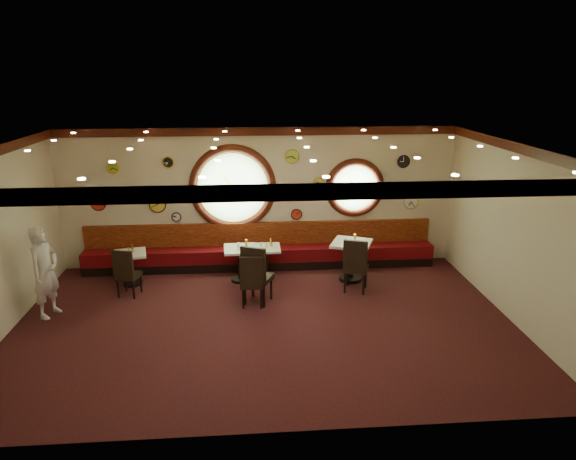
% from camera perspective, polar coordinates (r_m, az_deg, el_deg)
% --- Properties ---
extents(floor, '(9.00, 6.00, 0.00)m').
position_cam_1_polar(floor, '(9.52, -2.55, -10.17)').
color(floor, black).
rests_on(floor, ground).
extents(ceiling, '(9.00, 6.00, 0.02)m').
position_cam_1_polar(ceiling, '(8.53, -2.84, 9.27)').
color(ceiling, '#B39232').
rests_on(ceiling, wall_back).
extents(wall_back, '(9.00, 0.02, 3.20)m').
position_cam_1_polar(wall_back, '(11.78, -3.19, 3.59)').
color(wall_back, beige).
rests_on(wall_back, floor).
extents(wall_front, '(9.00, 0.02, 3.20)m').
position_cam_1_polar(wall_front, '(6.12, -1.70, -9.84)').
color(wall_front, beige).
rests_on(wall_front, floor).
extents(wall_right, '(0.02, 6.00, 3.20)m').
position_cam_1_polar(wall_right, '(10.08, 23.81, -0.27)').
color(wall_right, beige).
rests_on(wall_right, floor).
extents(molding_back, '(9.00, 0.10, 0.18)m').
position_cam_1_polar(molding_back, '(11.46, -3.31, 10.89)').
color(molding_back, '#3D130B').
rests_on(molding_back, wall_back).
extents(molding_front, '(9.00, 0.10, 0.18)m').
position_cam_1_polar(molding_front, '(5.64, -1.87, 4.16)').
color(molding_front, '#3D130B').
rests_on(molding_front, wall_back).
extents(molding_right, '(0.10, 6.00, 0.18)m').
position_cam_1_polar(molding_right, '(9.75, 24.63, 8.21)').
color(molding_right, '#3D130B').
rests_on(molding_right, wall_back).
extents(banquette_base, '(8.00, 0.55, 0.20)m').
position_cam_1_polar(banquette_base, '(11.96, -3.03, -3.72)').
color(banquette_base, black).
rests_on(banquette_base, floor).
extents(banquette_seat, '(8.00, 0.55, 0.30)m').
position_cam_1_polar(banquette_seat, '(11.87, -3.05, -2.60)').
color(banquette_seat, '#54070C').
rests_on(banquette_seat, banquette_base).
extents(banquette_back, '(8.00, 0.10, 0.55)m').
position_cam_1_polar(banquette_back, '(11.95, -3.11, -0.43)').
color(banquette_back, '#5C0709').
rests_on(banquette_back, wall_back).
extents(porthole_left_glass, '(1.66, 0.02, 1.66)m').
position_cam_1_polar(porthole_left_glass, '(11.72, -6.15, 4.71)').
color(porthole_left_glass, '#8DC274').
rests_on(porthole_left_glass, wall_back).
extents(porthole_left_frame, '(1.98, 0.18, 1.98)m').
position_cam_1_polar(porthole_left_frame, '(11.70, -6.15, 4.69)').
color(porthole_left_frame, '#3D130B').
rests_on(porthole_left_frame, wall_back).
extents(porthole_left_ring, '(1.61, 0.03, 1.61)m').
position_cam_1_polar(porthole_left_ring, '(11.68, -6.16, 4.66)').
color(porthole_left_ring, gold).
rests_on(porthole_left_ring, wall_back).
extents(porthole_right_glass, '(1.10, 0.02, 1.10)m').
position_cam_1_polar(porthole_right_glass, '(11.98, 7.41, 4.69)').
color(porthole_right_glass, '#8DC274').
rests_on(porthole_right_glass, wall_back).
extents(porthole_right_frame, '(1.38, 0.18, 1.38)m').
position_cam_1_polar(porthole_right_frame, '(11.96, 7.43, 4.68)').
color(porthole_right_frame, '#3D130B').
rests_on(porthole_right_frame, wall_back).
extents(porthole_right_ring, '(1.09, 0.03, 1.09)m').
position_cam_1_polar(porthole_right_ring, '(11.94, 7.45, 4.64)').
color(porthole_right_ring, gold).
rests_on(porthole_right_ring, wall_back).
extents(wall_clock_0, '(0.22, 0.03, 0.22)m').
position_cam_1_polar(wall_clock_0, '(11.77, 3.40, 5.33)').
color(wall_clock_0, '#CDD747').
rests_on(wall_clock_0, wall_back).
extents(wall_clock_1, '(0.28, 0.03, 0.28)m').
position_cam_1_polar(wall_clock_1, '(12.10, 12.70, 7.44)').
color(wall_clock_1, black).
rests_on(wall_clock_1, wall_back).
extents(wall_clock_2, '(0.30, 0.03, 0.30)m').
position_cam_1_polar(wall_clock_2, '(11.59, 0.49, 8.19)').
color(wall_clock_2, '#B3D241').
rests_on(wall_clock_2, wall_back).
extents(wall_clock_3, '(0.24, 0.03, 0.24)m').
position_cam_1_polar(wall_clock_3, '(11.70, -13.18, 7.32)').
color(wall_clock_3, black).
rests_on(wall_clock_3, wall_back).
extents(wall_clock_4, '(0.24, 0.03, 0.24)m').
position_cam_1_polar(wall_clock_4, '(11.89, 0.95, 1.76)').
color(wall_clock_4, red).
rests_on(wall_clock_4, wall_back).
extents(wall_clock_5, '(0.20, 0.03, 0.20)m').
position_cam_1_polar(wall_clock_5, '(11.95, -12.30, 1.44)').
color(wall_clock_5, white).
rests_on(wall_clock_5, wall_back).
extents(wall_clock_6, '(0.26, 0.03, 0.26)m').
position_cam_1_polar(wall_clock_6, '(11.95, -18.87, 6.57)').
color(wall_clock_6, '#ACC527').
rests_on(wall_clock_6, wall_back).
extents(wall_clock_7, '(0.34, 0.03, 0.34)m').
position_cam_1_polar(wall_clock_7, '(12.37, 13.52, 3.09)').
color(wall_clock_7, white).
rests_on(wall_clock_7, wall_back).
extents(wall_clock_8, '(0.36, 0.03, 0.36)m').
position_cam_1_polar(wall_clock_8, '(11.94, -14.29, 2.77)').
color(wall_clock_8, yellow).
rests_on(wall_clock_8, wall_back).
extents(wall_clock_9, '(0.32, 0.03, 0.32)m').
position_cam_1_polar(wall_clock_9, '(12.22, -20.33, 2.79)').
color(wall_clock_9, red).
rests_on(wall_clock_9, wall_back).
extents(table_a, '(0.77, 0.77, 0.71)m').
position_cam_1_polar(table_a, '(11.40, -17.04, -3.69)').
color(table_a, black).
rests_on(table_a, floor).
extents(table_b, '(0.72, 0.72, 0.75)m').
position_cam_1_polar(table_b, '(11.14, -5.31, -3.35)').
color(table_b, black).
rests_on(table_b, floor).
extents(table_c, '(0.65, 0.65, 0.72)m').
position_cam_1_polar(table_c, '(11.25, -2.53, -3.19)').
color(table_c, black).
rests_on(table_c, floor).
extents(table_d, '(1.04, 1.04, 0.87)m').
position_cam_1_polar(table_d, '(11.18, 7.03, -2.91)').
color(table_d, black).
rests_on(table_d, floor).
extents(chair_a, '(0.52, 0.52, 0.63)m').
position_cam_1_polar(chair_a, '(10.77, -17.58, -4.26)').
color(chair_a, black).
rests_on(chair_a, floor).
extents(chair_b, '(0.46, 0.46, 0.66)m').
position_cam_1_polar(chair_b, '(9.85, -4.04, -5.31)').
color(chair_b, black).
rests_on(chair_b, floor).
extents(chair_c, '(0.67, 0.67, 0.75)m').
position_cam_1_polar(chair_c, '(9.93, -3.62, -4.59)').
color(chair_c, black).
rests_on(chair_c, floor).
extents(chair_d, '(0.62, 0.62, 0.72)m').
position_cam_1_polar(chair_d, '(10.53, 7.51, -3.57)').
color(chair_d, black).
rests_on(chair_d, floor).
extents(condiment_a_salt, '(0.04, 0.04, 0.11)m').
position_cam_1_polar(condiment_a_salt, '(11.34, -17.30, -2.11)').
color(condiment_a_salt, silver).
rests_on(condiment_a_salt, table_a).
extents(condiment_b_salt, '(0.03, 0.03, 0.09)m').
position_cam_1_polar(condiment_b_salt, '(11.09, -5.62, -1.67)').
color(condiment_b_salt, silver).
rests_on(condiment_b_salt, table_b).
extents(condiment_c_salt, '(0.04, 0.04, 0.11)m').
position_cam_1_polar(condiment_c_salt, '(11.18, -3.01, -1.59)').
color(condiment_c_salt, silver).
rests_on(condiment_c_salt, table_c).
extents(condiment_d_salt, '(0.03, 0.03, 0.09)m').
position_cam_1_polar(condiment_d_salt, '(11.07, 6.43, -1.09)').
color(condiment_d_salt, silver).
rests_on(condiment_d_salt, table_d).
extents(condiment_a_pepper, '(0.04, 0.04, 0.10)m').
position_cam_1_polar(condiment_a_pepper, '(11.28, -17.01, -2.20)').
color(condiment_a_pepper, silver).
rests_on(condiment_a_pepper, table_a).
extents(condiment_b_pepper, '(0.04, 0.04, 0.11)m').
position_cam_1_polar(condiment_b_pepper, '(11.04, -5.48, -1.70)').
color(condiment_b_pepper, silver).
rests_on(condiment_b_pepper, table_b).
extents(condiment_c_pepper, '(0.03, 0.03, 0.09)m').
position_cam_1_polar(condiment_c_pepper, '(11.13, -2.40, -1.74)').
color(condiment_c_pepper, silver).
rests_on(condiment_c_pepper, table_c).
extents(condiment_d_pepper, '(0.04, 0.04, 0.11)m').
position_cam_1_polar(condiment_d_pepper, '(10.96, 6.96, -1.23)').
color(condiment_d_pepper, silver).
rests_on(condiment_d_pepper, table_d).
extents(condiment_a_bottle, '(0.05, 0.05, 0.16)m').
position_cam_1_polar(condiment_a_bottle, '(11.33, -16.90, -1.94)').
color(condiment_a_bottle, gold).
rests_on(condiment_a_bottle, table_a).
extents(condiment_b_bottle, '(0.05, 0.05, 0.18)m').
position_cam_1_polar(condiment_b_bottle, '(11.04, -4.66, -1.51)').
color(condiment_b_bottle, gold).
rests_on(condiment_b_bottle, table_b).
extents(condiment_c_bottle, '(0.06, 0.06, 0.18)m').
position_cam_1_polar(condiment_c_bottle, '(11.18, -1.89, -1.38)').
color(condiment_c_bottle, gold).
rests_on(condiment_c_bottle, table_c).
extents(condiment_d_bottle, '(0.05, 0.05, 0.17)m').
position_cam_1_polar(condiment_d_bottle, '(11.08, 7.44, -0.88)').
color(condiment_d_bottle, gold).
rests_on(condiment_d_bottle, table_d).
extents(waiter, '(0.60, 0.73, 1.72)m').
position_cam_1_polar(waiter, '(10.41, -25.39, -4.24)').
color(waiter, silver).
rests_on(waiter, floor).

